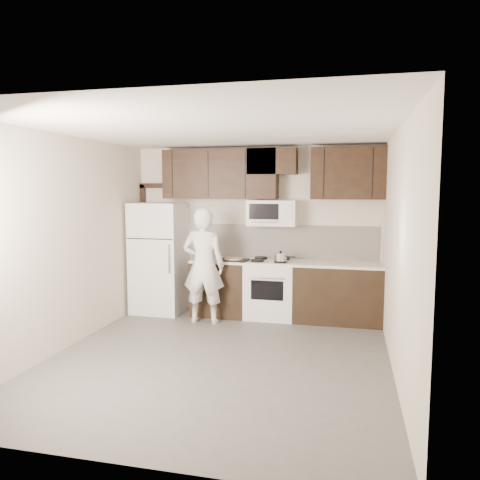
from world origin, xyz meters
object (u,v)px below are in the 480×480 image
(refrigerator, at_px, (159,258))
(person, at_px, (203,266))
(stove, at_px, (270,289))
(microwave, at_px, (272,213))

(refrigerator, height_order, person, refrigerator)
(stove, height_order, refrigerator, refrigerator)
(stove, xyz_separation_m, person, (-0.94, -0.49, 0.41))
(person, bearing_deg, microwave, -149.57)
(person, bearing_deg, stove, -154.90)
(microwave, distance_m, person, 1.37)
(microwave, height_order, refrigerator, microwave)
(microwave, bearing_deg, refrigerator, -174.85)
(stove, relative_size, microwave, 1.24)
(stove, height_order, person, person)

